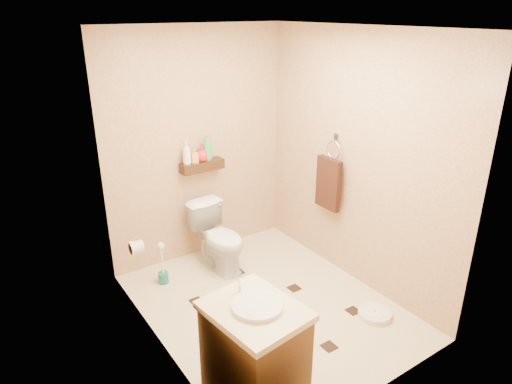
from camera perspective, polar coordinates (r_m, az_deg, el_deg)
ground at (r=4.30m, az=1.41°, el=-13.98°), size 2.50×2.50×0.00m
wall_back at (r=4.74m, az=-7.30°, el=5.59°), size 2.00×0.04×2.40m
wall_front at (r=2.90m, az=16.23°, el=-6.30°), size 2.00×0.04×2.40m
wall_left at (r=3.29m, az=-12.75°, el=-2.44°), size 0.04×2.50×2.40m
wall_right at (r=4.35m, az=12.36°, el=3.74°), size 0.04×2.50×2.40m
ceiling at (r=3.48m, az=1.80°, el=19.89°), size 2.00×2.50×0.02m
wall_shelf at (r=4.73m, az=-6.75°, el=3.27°), size 0.46×0.14×0.10m
floor_accents at (r=4.29m, az=2.18°, el=-14.07°), size 1.21×1.46×0.01m
toilet at (r=4.71m, az=-4.63°, el=-5.71°), size 0.44×0.70×0.68m
vanity at (r=3.21m, az=-0.15°, el=-19.66°), size 0.59×0.69×0.89m
bathroom_scale at (r=4.28m, az=14.61°, el=-14.52°), size 0.32×0.32×0.06m
toilet_brush at (r=4.62m, az=-11.59°, el=-9.39°), size 0.10×0.10×0.45m
towel_ring at (r=4.54m, az=9.09°, el=1.35°), size 0.12×0.30×0.76m
toilet_paper at (r=4.12m, az=-14.73°, el=-6.69°), size 0.12×0.11×0.12m
bottle_a at (r=4.61m, az=-8.66°, el=4.80°), size 0.12×0.12×0.23m
bottle_b at (r=4.66m, az=-7.65°, el=4.53°), size 0.08×0.08×0.15m
bottle_c at (r=4.69m, az=-6.79°, el=4.80°), size 0.16×0.16×0.16m
bottle_d at (r=4.70m, az=-6.13°, el=5.51°), size 0.13×0.13×0.26m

